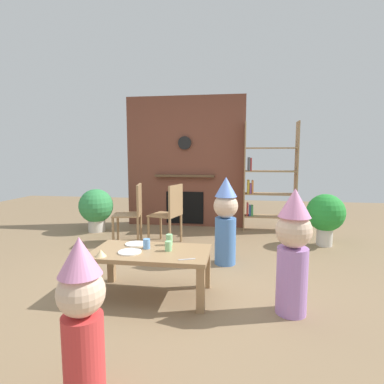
% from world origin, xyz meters
% --- Properties ---
extents(ground_plane, '(12.00, 12.00, 0.00)m').
position_xyz_m(ground_plane, '(0.00, 0.00, 0.00)').
color(ground_plane, '#846B4C').
extents(brick_fireplace_feature, '(2.20, 0.28, 2.40)m').
position_xyz_m(brick_fireplace_feature, '(-0.30, 2.60, 1.19)').
color(brick_fireplace_feature, brown).
rests_on(brick_fireplace_feature, ground_plane).
extents(bookshelf, '(0.90, 0.28, 1.90)m').
position_xyz_m(bookshelf, '(1.17, 2.40, 0.87)').
color(bookshelf, '#9E7A51').
rests_on(bookshelf, ground_plane).
extents(coffee_table, '(1.11, 0.60, 0.44)m').
position_xyz_m(coffee_table, '(-0.13, -0.40, 0.37)').
color(coffee_table, '#9E7A51').
rests_on(coffee_table, ground_plane).
extents(paper_cup_near_left, '(0.07, 0.07, 0.10)m').
position_xyz_m(paper_cup_near_left, '(-0.18, -0.34, 0.49)').
color(paper_cup_near_left, '#669EE0').
rests_on(paper_cup_near_left, coffee_table).
extents(paper_cup_near_right, '(0.07, 0.07, 0.11)m').
position_xyz_m(paper_cup_near_right, '(0.01, -0.19, 0.49)').
color(paper_cup_near_right, '#8CD18C').
rests_on(paper_cup_near_right, coffee_table).
extents(paper_cup_center, '(0.06, 0.06, 0.09)m').
position_xyz_m(paper_cup_center, '(0.04, -0.38, 0.49)').
color(paper_cup_center, '#8CD18C').
rests_on(paper_cup_center, coffee_table).
extents(paper_plate_front, '(0.22, 0.22, 0.01)m').
position_xyz_m(paper_plate_front, '(-0.30, -0.48, 0.44)').
color(paper_plate_front, white).
rests_on(paper_plate_front, coffee_table).
extents(paper_plate_rear, '(0.20, 0.20, 0.01)m').
position_xyz_m(paper_plate_rear, '(-0.34, -0.23, 0.44)').
color(paper_plate_rear, white).
rests_on(paper_plate_rear, coffee_table).
extents(birthday_cake_slice, '(0.10, 0.10, 0.06)m').
position_xyz_m(birthday_cake_slice, '(-0.52, -0.62, 0.47)').
color(birthday_cake_slice, '#EAC68C').
rests_on(birthday_cake_slice, coffee_table).
extents(table_fork, '(0.15, 0.07, 0.01)m').
position_xyz_m(table_fork, '(0.25, -0.60, 0.44)').
color(table_fork, silver).
rests_on(table_fork, coffee_table).
extents(child_with_cone_hat, '(0.26, 0.26, 0.92)m').
position_xyz_m(child_with_cone_hat, '(-0.13, -1.70, 0.49)').
color(child_with_cone_hat, '#D13838').
rests_on(child_with_cone_hat, ground_plane).
extents(child_in_pink, '(0.30, 0.30, 1.07)m').
position_xyz_m(child_in_pink, '(1.14, -0.55, 0.57)').
color(child_in_pink, '#B27FCC').
rests_on(child_in_pink, ground_plane).
extents(child_by_the_chairs, '(0.30, 0.30, 1.07)m').
position_xyz_m(child_by_the_chairs, '(0.54, 0.57, 0.57)').
color(child_by_the_chairs, '#4C7FC6').
rests_on(child_by_the_chairs, ground_plane).
extents(dining_chair_left, '(0.47, 0.47, 0.90)m').
position_xyz_m(dining_chair_left, '(-0.87, 1.27, 0.51)').
color(dining_chair_left, '#9E7A51').
rests_on(dining_chair_left, ground_plane).
extents(dining_chair_middle, '(0.50, 0.50, 0.90)m').
position_xyz_m(dining_chair_middle, '(-0.31, 1.29, 0.51)').
color(dining_chair_middle, '#9E7A51').
rests_on(dining_chair_middle, ground_plane).
extents(potted_plant_tall, '(0.55, 0.55, 0.77)m').
position_xyz_m(potted_plant_tall, '(1.96, 1.56, 0.47)').
color(potted_plant_tall, beige).
rests_on(potted_plant_tall, ground_plane).
extents(potted_plant_short, '(0.59, 0.59, 0.75)m').
position_xyz_m(potted_plant_short, '(-1.76, 1.87, 0.43)').
color(potted_plant_short, beige).
rests_on(potted_plant_short, ground_plane).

